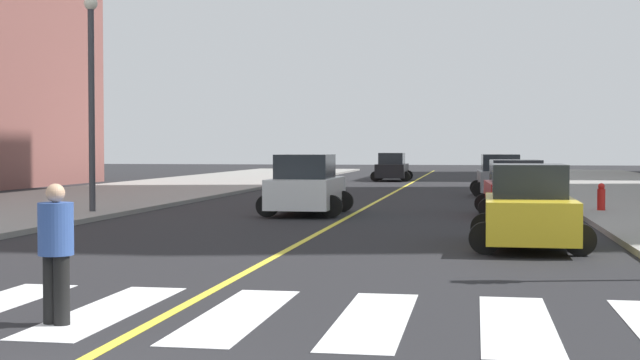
% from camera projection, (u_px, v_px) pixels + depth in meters
% --- Properties ---
extents(crosswalk_paint, '(13.50, 4.00, 0.01)m').
position_uv_depth(crosswalk_paint, '(171.00, 313.00, 11.99)').
color(crosswalk_paint, silver).
rests_on(crosswalk_paint, ground).
extents(lane_divider_paint, '(0.16, 80.00, 0.01)m').
position_uv_depth(lane_divider_paint, '(399.00, 190.00, 47.44)').
color(lane_divider_paint, yellow).
rests_on(lane_divider_paint, ground).
extents(car_gray_nearest, '(2.76, 4.33, 1.91)m').
position_uv_depth(car_gray_nearest, '(500.00, 177.00, 40.93)').
color(car_gray_nearest, slate).
rests_on(car_gray_nearest, ground).
extents(car_black_second, '(2.62, 4.19, 1.87)m').
position_uv_depth(car_black_second, '(392.00, 168.00, 59.81)').
color(car_black_second, black).
rests_on(car_black_second, ground).
extents(car_yellow_third, '(2.59, 4.13, 1.84)m').
position_uv_depth(car_yellow_third, '(529.00, 209.00, 19.77)').
color(car_yellow_third, gold).
rests_on(car_yellow_third, ground).
extents(car_red_fourth, '(2.65, 4.13, 1.81)m').
position_uv_depth(car_red_fourth, '(516.00, 190.00, 28.99)').
color(car_red_fourth, red).
rests_on(car_red_fourth, ground).
extents(car_white_fifth, '(2.80, 4.46, 1.98)m').
position_uv_depth(car_white_fifth, '(306.00, 186.00, 29.71)').
color(car_white_fifth, silver).
rests_on(car_white_fifth, ground).
extents(pedestrian_crossing, '(0.43, 0.43, 1.76)m').
position_uv_depth(pedestrian_crossing, '(56.00, 247.00, 11.15)').
color(pedestrian_crossing, black).
rests_on(pedestrian_crossing, ground).
extents(fire_hydrant, '(0.26, 0.26, 0.89)m').
position_uv_depth(fire_hydrant, '(601.00, 197.00, 29.65)').
color(fire_hydrant, red).
rests_on(fire_hydrant, sidewalk_kerb_east).
extents(street_lamp, '(0.44, 0.44, 6.91)m').
position_uv_depth(street_lamp, '(91.00, 84.00, 29.00)').
color(street_lamp, '#38383D').
rests_on(street_lamp, sidewalk_kerb_west).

